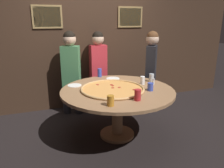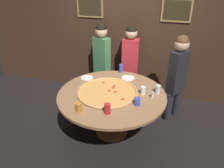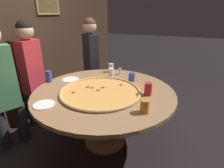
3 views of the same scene
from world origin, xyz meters
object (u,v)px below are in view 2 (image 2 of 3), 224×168
drink_cup_near_right (79,107)px  drink_cup_front_edge (158,89)px  white_plate_far_back (87,78)px  diner_side_left (102,58)px  giant_pizza (107,92)px  drink_cup_beside_pizza (143,90)px  diner_centre_back (130,59)px  drink_cup_centre_back (121,68)px  diner_far_left (177,74)px  drink_cup_far_right (107,109)px  dining_table (112,100)px  white_plate_beside_cup (128,78)px  condiment_shaker (153,95)px  drink_cup_far_left (137,102)px

drink_cup_near_right → drink_cup_front_edge: (0.97, 0.75, 0.00)m
white_plate_far_back → diner_side_left: bearing=84.5°
giant_pizza → drink_cup_beside_pizza: drink_cup_beside_pizza is taller
diner_centre_back → drink_cup_centre_back: bearing=74.0°
drink_cup_front_edge → diner_far_left: bearing=61.4°
drink_cup_beside_pizza → drink_cup_centre_back: drink_cup_centre_back is taller
drink_cup_far_right → diner_far_left: diner_far_left is taller
drink_cup_centre_back → drink_cup_near_right: bearing=-101.3°
dining_table → diner_far_left: size_ratio=1.08×
white_plate_beside_cup → drink_cup_front_edge: bearing=-35.0°
drink_cup_front_edge → diner_side_left: size_ratio=0.08×
white_plate_beside_cup → diner_centre_back: (-0.08, 0.60, 0.11)m
drink_cup_far_right → drink_cup_front_edge: (0.59, 0.69, -0.01)m
white_plate_far_back → condiment_shaker: (1.15, -0.37, 0.05)m
dining_table → giant_pizza: size_ratio=1.78×
white_plate_beside_cup → drink_cup_centre_back: bearing=130.2°
dining_table → drink_cup_near_right: bearing=-118.7°
drink_cup_centre_back → giant_pizza: bearing=-92.7°
drink_cup_near_right → diner_centre_back: diner_centre_back is taller
dining_table → drink_cup_far_right: (0.07, -0.50, 0.20)m
dining_table → diner_centre_back: (0.06, 1.16, 0.24)m
drink_cup_far_left → white_plate_beside_cup: (-0.28, 0.78, -0.05)m
dining_table → drink_cup_beside_pizza: 0.50m
drink_cup_near_right → drink_cup_front_edge: size_ratio=0.98×
drink_cup_near_right → diner_far_left: size_ratio=0.08×
drink_cup_far_right → white_plate_beside_cup: bearing=86.7°
diner_side_left → dining_table: bearing=139.1°
drink_cup_near_right → diner_side_left: bearing=96.5°
giant_pizza → drink_cup_far_right: 0.53m
drink_cup_far_left → diner_side_left: (-0.90, 1.27, 0.07)m
giant_pizza → diner_far_left: (1.01, 0.68, 0.10)m
drink_cup_front_edge → drink_cup_beside_pizza: bearing=-156.1°
drink_cup_far_left → white_plate_beside_cup: drink_cup_far_left is taller
drink_cup_front_edge → diner_centre_back: 1.14m
white_plate_far_back → diner_centre_back: diner_centre_back is taller
diner_far_left → diner_centre_back: diner_far_left is taller
drink_cup_far_right → drink_cup_centre_back: (-0.11, 1.27, 0.00)m
dining_table → white_plate_beside_cup: bearing=76.6°
drink_cup_far_left → drink_cup_beside_pizza: 0.31m
drink_cup_front_edge → white_plate_far_back: drink_cup_front_edge is taller
dining_table → drink_cup_near_right: (-0.30, -0.55, 0.19)m
drink_cup_near_right → drink_cup_far_left: 0.79m
diner_far_left → drink_cup_beside_pizza: bearing=-2.7°
dining_table → diner_side_left: bearing=114.5°
giant_pizza → drink_cup_far_left: (0.49, -0.22, 0.04)m
drink_cup_centre_back → diner_far_left: 0.98m
condiment_shaker → drink_cup_far_right: bearing=-135.1°
dining_table → drink_cup_far_right: drink_cup_far_right is taller
drink_cup_near_right → drink_cup_beside_pizza: 1.00m
drink_cup_beside_pizza → drink_cup_near_right: bearing=-139.2°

